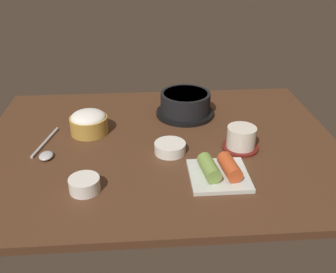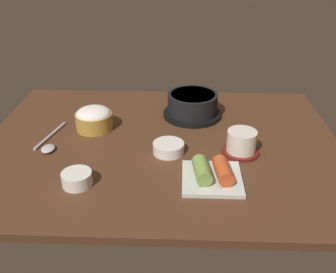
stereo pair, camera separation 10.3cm
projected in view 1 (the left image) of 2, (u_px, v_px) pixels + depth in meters
The scene contains 8 objects.
dining_table at pixel (160, 146), 107.13cm from camera, with size 100.00×76.00×2.00cm, color #4C2D1C.
stone_pot at pixel (185, 104), 120.98cm from camera, with size 18.53×18.53×7.52cm.
rice_bowl at pixel (89, 122), 110.41cm from camera, with size 10.93×10.93×6.85cm.
tea_cup_with_saucer at pixel (241, 139), 102.26cm from camera, with size 9.85×9.85×6.47cm.
banchan_cup_center at pixel (170, 147), 101.29cm from camera, with size 8.37×8.37×2.87cm.
kimchi_plate at pixel (219, 171), 91.00cm from camera, with size 14.13×14.13×4.68cm.
side_bowl_near at pixel (84, 184), 86.34cm from camera, with size 7.10×7.10×3.30cm.
spoon at pixel (46, 151), 101.53cm from camera, with size 5.98×18.51×1.35cm.
Camera 1 is at (-4.73, -92.70, 54.60)cm, focal length 40.71 mm.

